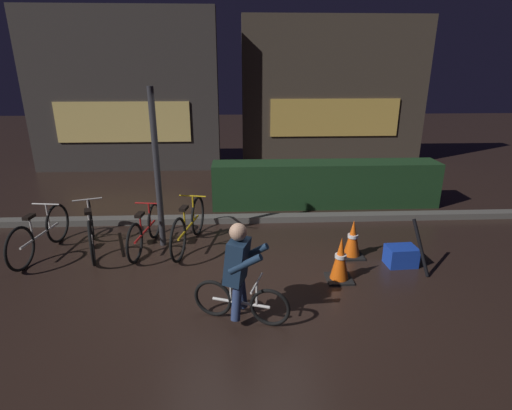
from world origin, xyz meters
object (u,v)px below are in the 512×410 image
object	(u,v)px
parked_bike_leftmost	(40,234)
parked_bike_center_right	(189,226)
traffic_cone_near	(340,260)
traffic_cone_far	(353,239)
street_post	(157,171)
cyclist	(239,272)
blue_crate	(401,256)
parked_bike_left_mid	(91,230)
parked_bike_center_left	(145,230)
closed_umbrella	(421,248)

from	to	relation	value
parked_bike_leftmost	parked_bike_center_right	bearing A→B (deg)	-78.11
parked_bike_leftmost	traffic_cone_near	world-z (taller)	parked_bike_leftmost
parked_bike_center_right	traffic_cone_far	xyz separation A→B (m)	(2.62, -0.49, -0.07)
street_post	traffic_cone_far	world-z (taller)	street_post
cyclist	street_post	bearing A→B (deg)	139.37
parked_bike_leftmost	blue_crate	distance (m)	5.64
blue_crate	cyclist	distance (m)	2.80
parked_bike_center_right	cyclist	world-z (taller)	cyclist
parked_bike_left_mid	blue_crate	distance (m)	4.91
parked_bike_center_left	cyclist	distance (m)	2.55
parked_bike_center_left	traffic_cone_far	xyz separation A→B (m)	(3.32, -0.44, -0.03)
street_post	parked_bike_left_mid	world-z (taller)	street_post
parked_bike_center_left	street_post	bearing A→B (deg)	-52.65
parked_bike_leftmost	cyclist	size ratio (longest dim) A/B	1.34
traffic_cone_far	closed_umbrella	size ratio (longest dim) A/B	0.73
street_post	parked_bike_center_left	world-z (taller)	street_post
street_post	traffic_cone_far	distance (m)	3.28
traffic_cone_near	parked_bike_center_right	bearing A→B (deg)	151.57
parked_bike_left_mid	traffic_cone_far	xyz separation A→B (m)	(4.18, -0.42, -0.07)
blue_crate	cyclist	size ratio (longest dim) A/B	0.35
traffic_cone_near	traffic_cone_far	distance (m)	0.81
parked_bike_center_left	blue_crate	bearing A→B (deg)	-93.22
parked_bike_center_right	blue_crate	xyz separation A→B (m)	(3.28, -0.81, -0.22)
parked_bike_center_right	traffic_cone_far	bearing A→B (deg)	-89.44
blue_crate	cyclist	bearing A→B (deg)	-152.91
street_post	parked_bike_center_right	bearing A→B (deg)	-10.79
parked_bike_center_right	parked_bike_center_left	bearing A→B (deg)	105.57
blue_crate	parked_bike_center_right	bearing A→B (deg)	166.09
street_post	closed_umbrella	xyz separation A→B (m)	(3.90, -1.15, -0.89)
parked_bike_leftmost	traffic_cone_near	distance (m)	4.68
street_post	parked_bike_left_mid	size ratio (longest dim) A/B	1.56
traffic_cone_far	blue_crate	world-z (taller)	traffic_cone_far
parked_bike_center_left	traffic_cone_far	bearing A→B (deg)	-89.95
parked_bike_left_mid	traffic_cone_near	xyz separation A→B (m)	(3.81, -1.14, -0.05)
street_post	blue_crate	xyz separation A→B (m)	(3.74, -0.90, -1.15)
parked_bike_center_left	blue_crate	xyz separation A→B (m)	(3.99, -0.76, -0.18)
parked_bike_leftmost	cyclist	world-z (taller)	cyclist
parked_bike_leftmost	street_post	bearing A→B (deg)	-74.33
parked_bike_left_mid	parked_bike_center_left	bearing A→B (deg)	-107.87
street_post	parked_bike_center_right	distance (m)	1.04
traffic_cone_near	cyclist	bearing A→B (deg)	-148.82
parked_bike_leftmost	traffic_cone_far	size ratio (longest dim) A/B	2.71
street_post	parked_bike_leftmost	bearing A→B (deg)	-171.54
blue_crate	street_post	bearing A→B (deg)	166.47
traffic_cone_near	cyclist	world-z (taller)	cyclist
blue_crate	closed_umbrella	world-z (taller)	closed_umbrella
parked_bike_left_mid	closed_umbrella	distance (m)	5.10
parked_bike_leftmost	parked_bike_left_mid	distance (m)	0.77
parked_bike_leftmost	traffic_cone_near	bearing A→B (deg)	-95.42
cyclist	closed_umbrella	xyz separation A→B (m)	(2.62, 1.01, -0.23)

